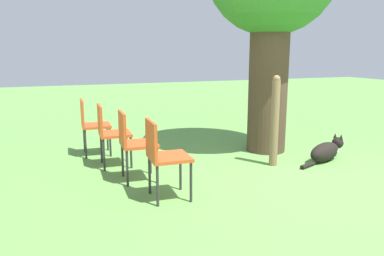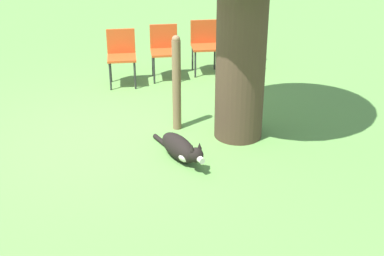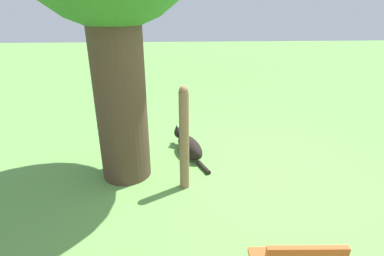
{
  "view_description": "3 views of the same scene",
  "coord_description": "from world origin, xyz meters",
  "px_view_note": "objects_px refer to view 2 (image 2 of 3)",
  "views": [
    {
      "loc": [
        -3.1,
        -3.71,
        1.56
      ],
      "look_at": [
        -1.29,
        0.89,
        0.55
      ],
      "focal_mm": 35.0,
      "sensor_mm": 36.0,
      "label": 1
    },
    {
      "loc": [
        6.12,
        -0.35,
        3.03
      ],
      "look_at": [
        0.71,
        0.61,
        0.42
      ],
      "focal_mm": 50.0,
      "sensor_mm": 36.0,
      "label": 2
    },
    {
      "loc": [
        -3.29,
        0.66,
        2.05
      ],
      "look_at": [
        0.7,
        0.43,
        0.4
      ],
      "focal_mm": 28.0,
      "sensor_mm": 36.0,
      "label": 3
    }
  ],
  "objects_px": {
    "dog": "(181,149)",
    "red_chair_2": "(205,42)",
    "red_chair_1": "(164,47)",
    "red_chair_3": "(243,38)",
    "red_chair_0": "(122,53)",
    "fence_post": "(177,83)"
  },
  "relations": [
    {
      "from": "dog",
      "to": "red_chair_3",
      "type": "bearing_deg",
      "value": 132.27
    },
    {
      "from": "red_chair_0",
      "to": "red_chair_2",
      "type": "distance_m",
      "value": 1.43
    },
    {
      "from": "dog",
      "to": "red_chair_1",
      "type": "relative_size",
      "value": 1.25
    },
    {
      "from": "red_chair_3",
      "to": "red_chair_1",
      "type": "bearing_deg",
      "value": -73.77
    },
    {
      "from": "fence_post",
      "to": "red_chair_0",
      "type": "relative_size",
      "value": 1.46
    },
    {
      "from": "fence_post",
      "to": "red_chair_0",
      "type": "bearing_deg",
      "value": -161.5
    },
    {
      "from": "fence_post",
      "to": "red_chair_1",
      "type": "bearing_deg",
      "value": 177.22
    },
    {
      "from": "red_chair_2",
      "to": "red_chair_0",
      "type": "bearing_deg",
      "value": -73.77
    },
    {
      "from": "dog",
      "to": "red_chair_3",
      "type": "xyz_separation_m",
      "value": [
        -3.15,
        1.57,
        0.37
      ]
    },
    {
      "from": "red_chair_0",
      "to": "red_chair_3",
      "type": "bearing_deg",
      "value": 106.23
    },
    {
      "from": "dog",
      "to": "red_chair_2",
      "type": "xyz_separation_m",
      "value": [
        -2.99,
        0.87,
        0.37
      ]
    },
    {
      "from": "red_chair_1",
      "to": "fence_post",
      "type": "bearing_deg",
      "value": 0.06
    },
    {
      "from": "red_chair_2",
      "to": "fence_post",
      "type": "bearing_deg",
      "value": -17.56
    },
    {
      "from": "red_chair_0",
      "to": "red_chair_2",
      "type": "bearing_deg",
      "value": 106.23
    },
    {
      "from": "red_chair_0",
      "to": "red_chair_2",
      "type": "relative_size",
      "value": 1.0
    },
    {
      "from": "red_chair_1",
      "to": "red_chair_2",
      "type": "xyz_separation_m",
      "value": [
        -0.17,
        0.7,
        0.0
      ]
    },
    {
      "from": "red_chair_1",
      "to": "red_chair_3",
      "type": "relative_size",
      "value": 1.0
    },
    {
      "from": "red_chair_3",
      "to": "red_chair_2",
      "type": "bearing_deg",
      "value": -73.77
    },
    {
      "from": "red_chair_3",
      "to": "red_chair_0",
      "type": "bearing_deg",
      "value": -73.77
    },
    {
      "from": "dog",
      "to": "red_chair_0",
      "type": "height_order",
      "value": "red_chair_0"
    },
    {
      "from": "dog",
      "to": "red_chair_2",
      "type": "bearing_deg",
      "value": 142.43
    },
    {
      "from": "fence_post",
      "to": "red_chair_3",
      "type": "height_order",
      "value": "fence_post"
    }
  ]
}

